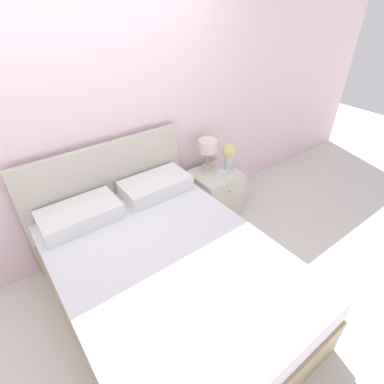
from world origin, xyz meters
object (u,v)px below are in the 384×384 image
at_px(teacup, 222,173).
at_px(nightstand, 214,193).
at_px(flower_vase, 230,154).
at_px(bed, 166,276).
at_px(table_lamp, 208,148).

bearing_deg(teacup, nightstand, 102.70).
xyz_separation_m(nightstand, teacup, (0.02, -0.08, 0.29)).
bearing_deg(flower_vase, bed, -151.89).
relative_size(bed, flower_vase, 7.06).
relative_size(bed, table_lamp, 5.75).
bearing_deg(flower_vase, table_lamp, 149.69).
height_order(table_lamp, teacup, table_lamp).
bearing_deg(bed, teacup, 28.80).
xyz_separation_m(nightstand, table_lamp, (-0.03, 0.11, 0.53)).
xyz_separation_m(bed, teacup, (1.13, 0.62, 0.24)).
xyz_separation_m(table_lamp, flower_vase, (0.21, -0.12, -0.09)).
bearing_deg(nightstand, teacup, -77.30).
relative_size(bed, nightstand, 3.84).
distance_m(table_lamp, teacup, 0.31).
distance_m(bed, teacup, 1.31).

